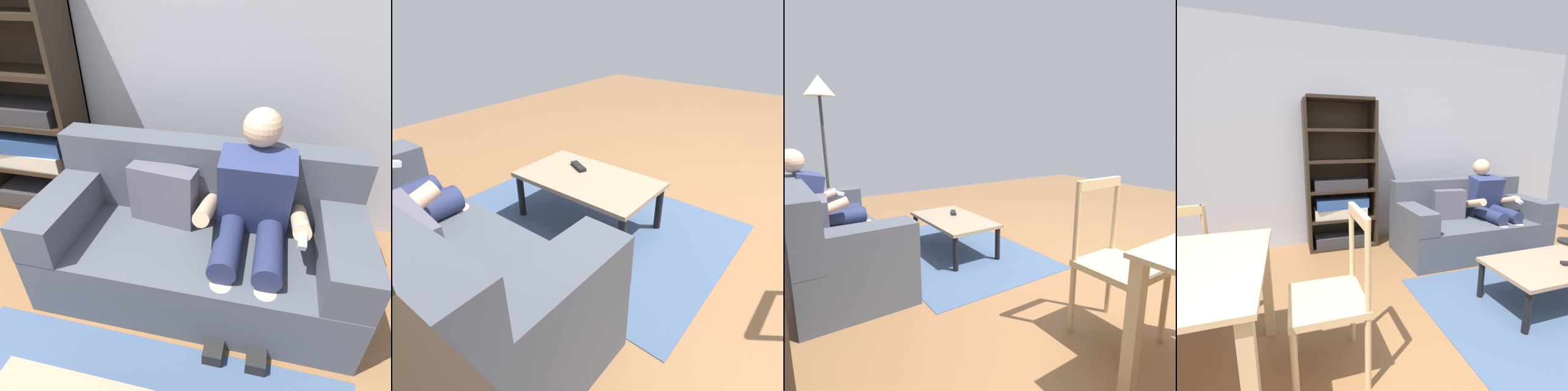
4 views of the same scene
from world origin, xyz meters
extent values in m
cube|color=#B2B7C6|center=(0.00, 2.86, 1.34)|extent=(7.10, 0.12, 2.67)
cube|color=#474C56|center=(1.31, 1.96, 0.20)|extent=(1.81, 0.82, 0.39)
cube|color=#474C56|center=(1.30, 2.26, 0.63)|extent=(1.81, 0.21, 0.47)
cube|color=#474C56|center=(0.52, 1.95, 0.51)|extent=(0.24, 0.81, 0.24)
cube|color=#474C56|center=(2.09, 1.96, 0.51)|extent=(0.24, 0.81, 0.24)
cube|color=#575363|center=(1.08, 2.10, 0.57)|extent=(0.42, 0.19, 0.36)
cube|color=navy|center=(1.61, 2.13, 0.64)|extent=(0.40, 0.32, 0.54)
sphere|color=#DBAD89|center=(1.61, 2.21, 1.01)|extent=(0.21, 0.21, 0.21)
cylinder|color=navy|center=(1.50, 1.86, 0.46)|extent=(0.15, 0.44, 0.15)
cylinder|color=#DBAD89|center=(1.50, 1.64, 0.20)|extent=(0.11, 0.11, 0.39)
cube|color=black|center=(1.50, 1.56, 0.04)|extent=(0.10, 0.24, 0.08)
cylinder|color=navy|center=(1.72, 1.86, 0.46)|extent=(0.15, 0.44, 0.15)
cylinder|color=#DBAD89|center=(1.72, 1.64, 0.20)|extent=(0.11, 0.11, 0.39)
cube|color=black|center=(1.72, 1.56, 0.04)|extent=(0.10, 0.24, 0.08)
cylinder|color=#DBAD89|center=(1.36, 1.98, 0.59)|extent=(0.09, 0.35, 0.19)
cylinder|color=#DBAD89|center=(1.86, 1.98, 0.59)|extent=(0.09, 0.35, 0.19)
cube|color=white|center=(1.86, 1.82, 0.63)|extent=(0.04, 0.15, 0.08)
cube|color=#2D2319|center=(0.25, 2.60, 0.90)|extent=(0.04, 0.36, 1.80)
cube|color=#2D2319|center=(-0.16, 2.77, 0.90)|extent=(0.86, 0.02, 1.80)
cube|color=#2D2319|center=(-0.16, 2.60, 0.02)|extent=(0.79, 0.36, 0.04)
cube|color=#2D2319|center=(-0.16, 2.60, 0.38)|extent=(0.79, 0.36, 0.04)
cube|color=#2D2319|center=(-0.16, 2.60, 0.74)|extent=(0.79, 0.36, 0.04)
cube|color=#2D2319|center=(-0.16, 2.60, 1.10)|extent=(0.79, 0.36, 0.04)
cube|color=#333338|center=(-0.19, 2.58, 0.10)|extent=(0.65, 0.31, 0.12)
cube|color=beige|center=(-0.18, 2.58, 0.46)|extent=(0.65, 0.30, 0.12)
cube|color=#2D5193|center=(-0.17, 2.58, 0.58)|extent=(0.66, 0.31, 0.12)
cube|color=#333338|center=(-0.18, 2.58, 0.82)|extent=(0.65, 0.31, 0.12)
camera|label=1|loc=(1.64, 0.48, 1.71)|focal=31.39mm
camera|label=2|loc=(-0.12, 2.51, 1.41)|focal=31.28mm
camera|label=3|loc=(-1.66, 2.43, 1.29)|focal=29.80mm
camera|label=4|loc=(-0.79, -0.69, 1.35)|focal=24.72mm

